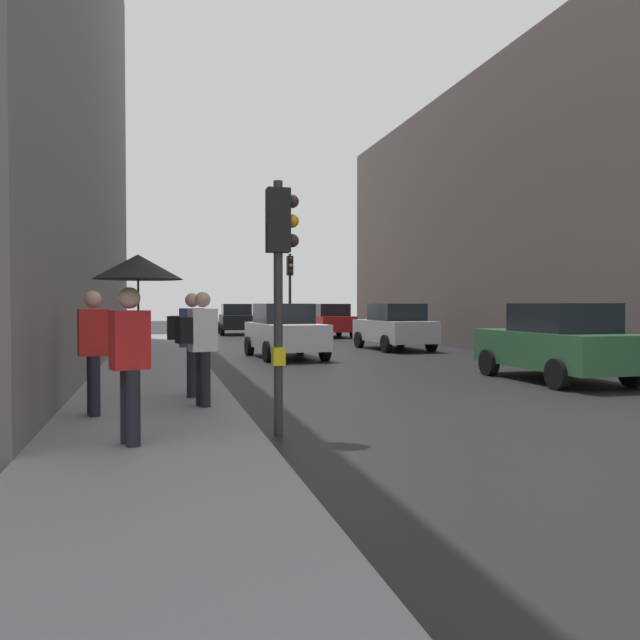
% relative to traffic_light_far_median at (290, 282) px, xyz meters
% --- Properties ---
extents(ground_plane, '(120.00, 120.00, 0.00)m').
position_rel_traffic_light_far_median_xyz_m(ground_plane, '(0.74, -18.85, -2.71)').
color(ground_plane, black).
extents(sidewalk_kerb, '(2.68, 40.00, 0.16)m').
position_rel_traffic_light_far_median_xyz_m(sidewalk_kerb, '(-5.68, -12.85, -2.63)').
color(sidewalk_kerb, gray).
rests_on(sidewalk_kerb, ground).
extents(traffic_light_far_median, '(0.25, 0.43, 3.93)m').
position_rel_traffic_light_far_median_xyz_m(traffic_light_far_median, '(0.00, 0.00, 0.00)').
color(traffic_light_far_median, '#2D2D2D').
rests_on(traffic_light_far_median, ground).
extents(traffic_light_near_left, '(0.43, 0.24, 3.36)m').
position_rel_traffic_light_far_median_xyz_m(traffic_light_near_left, '(-4.01, -18.89, -0.39)').
color(traffic_light_near_left, '#2D2D2D').
rests_on(traffic_light_near_left, ground).
extents(car_red_sedan, '(2.02, 4.20, 1.76)m').
position_rel_traffic_light_far_median_xyz_m(car_red_sedan, '(3.27, 5.46, -1.83)').
color(car_red_sedan, red).
rests_on(car_red_sedan, ground).
extents(car_white_compact, '(2.25, 4.32, 1.76)m').
position_rel_traffic_light_far_median_xyz_m(car_white_compact, '(-1.59, -6.87, -1.83)').
color(car_white_compact, silver).
rests_on(car_white_compact, ground).
extents(car_green_estate, '(2.07, 4.23, 1.76)m').
position_rel_traffic_light_far_median_xyz_m(car_green_estate, '(3.16, -14.59, -1.83)').
color(car_green_estate, '#2D6038').
rests_on(car_green_estate, ground).
extents(car_dark_suv, '(2.14, 4.26, 1.76)m').
position_rel_traffic_light_far_median_xyz_m(car_dark_suv, '(-1.18, 9.64, -1.83)').
color(car_dark_suv, black).
rests_on(car_dark_suv, ground).
extents(car_silver_hatchback, '(2.20, 4.29, 1.76)m').
position_rel_traffic_light_far_median_xyz_m(car_silver_hatchback, '(3.18, -4.32, -1.83)').
color(car_silver_hatchback, '#BCBCC1').
rests_on(car_silver_hatchback, ground).
extents(pedestrian_with_umbrella, '(1.00, 1.00, 2.14)m').
position_rel_traffic_light_far_median_xyz_m(pedestrian_with_umbrella, '(-5.82, -19.74, -0.87)').
color(pedestrian_with_umbrella, black).
rests_on(pedestrian_with_umbrella, sidewalk_kerb).
extents(pedestrian_with_grey_backpack, '(0.64, 0.40, 1.77)m').
position_rel_traffic_light_far_median_xyz_m(pedestrian_with_grey_backpack, '(-5.06, -16.14, -1.55)').
color(pedestrian_with_grey_backpack, black).
rests_on(pedestrian_with_grey_backpack, sidewalk_kerb).
extents(pedestrian_with_black_backpack, '(0.65, 0.42, 1.77)m').
position_rel_traffic_light_far_median_xyz_m(pedestrian_with_black_backpack, '(-4.95, -17.22, -1.55)').
color(pedestrian_with_black_backpack, black).
rests_on(pedestrian_with_black_backpack, sidewalk_kerb).
extents(pedestrian_in_red_jacket, '(0.45, 0.36, 1.77)m').
position_rel_traffic_light_far_median_xyz_m(pedestrian_in_red_jacket, '(-6.47, -17.66, -1.58)').
color(pedestrian_in_red_jacket, black).
rests_on(pedestrian_in_red_jacket, sidewalk_kerb).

